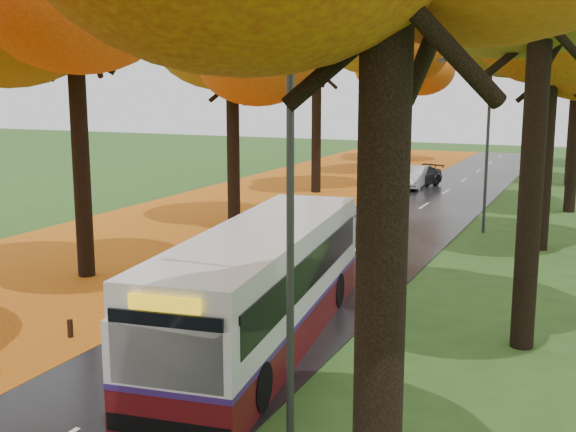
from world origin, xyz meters
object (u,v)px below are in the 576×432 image
Objects in this scene: car_silver at (413,177)px; bus at (263,283)px; streetlamp_near at (277,202)px; streetlamp_mid at (482,130)px; car_white at (331,215)px; streetlamp_far at (532,112)px; car_dark at (416,176)px.

bus is at bearing -83.26° from car_silver.
streetlamp_near is 22.00m from streetlamp_mid.
bus is 15.00m from car_white.
streetlamp_mid is 1.00× the size of streetlamp_far.
car_dark is (-3.56, 30.42, -0.93)m from bus.
car_dark is at bearing 95.03° from car_white.
car_silver is at bearing 95.03° from car_white.
car_white is at bearing -90.07° from car_silver.
streetlamp_mid reaches higher than bus.
bus is at bearing -99.14° from streetlamp_mid.
car_dark is at bearing 115.15° from streetlamp_mid.
streetlamp_far is at bearing 72.08° from car_dark.
streetlamp_near is at bearing -90.00° from streetlamp_far.
bus is 2.79× the size of car_white.
car_dark is at bearing 88.97° from bus.
bus is at bearing 118.74° from streetlamp_near.
car_dark is (-6.30, 35.41, -4.00)m from streetlamp_near.
streetlamp_near is 20.90m from car_white.
bus reaches higher than car_dark.
streetlamp_far reaches higher than car_silver.
bus is 30.05m from car_silver.
car_dark is (-6.30, 13.41, -4.00)m from streetlamp_mid.
car_white is at bearing 96.05° from bus.
car_silver is at bearing -124.43° from streetlamp_far.
bus is 30.64m from car_dark.
car_white is at bearing 107.87° from streetlamp_near.
streetlamp_far is at bearing 78.28° from bus.
streetlamp_mid reaches higher than car_silver.
streetlamp_far is (0.00, 22.00, 0.00)m from streetlamp_mid.
streetlamp_far is at bearing 55.50° from car_silver.
streetlamp_near is at bearing -79.82° from car_silver.
car_white reaches higher than car_dark.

